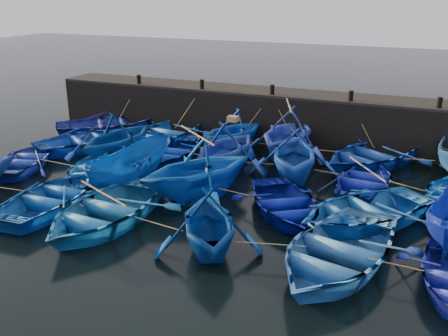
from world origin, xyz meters
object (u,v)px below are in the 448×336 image
at_px(boat_8, 171,151).
at_px(boat_13, 26,159).
at_px(wooden_crate, 233,119).
at_px(boat_0, 107,124).

height_order(boat_8, boat_13, boat_8).
xyz_separation_m(boat_8, boat_13, (-5.61, -3.54, -0.03)).
xyz_separation_m(boat_8, wooden_crate, (3.30, -0.36, 2.00)).
relative_size(boat_0, boat_13, 1.30).
bearing_deg(wooden_crate, boat_0, 160.68).
bearing_deg(boat_8, wooden_crate, -12.65).
height_order(boat_0, boat_13, boat_0).
relative_size(boat_0, wooden_crate, 12.45).
distance_m(boat_8, wooden_crate, 3.87).
bearing_deg(wooden_crate, boat_13, -160.34).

